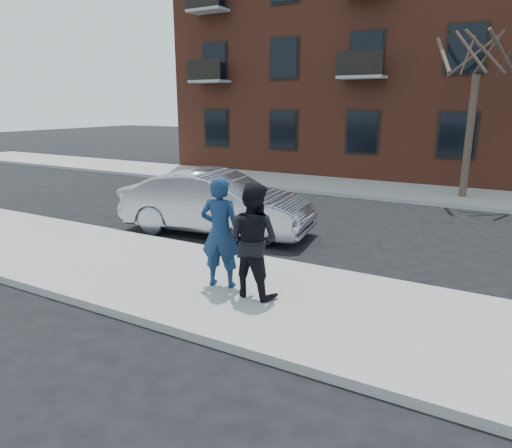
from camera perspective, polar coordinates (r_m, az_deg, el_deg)
The scene contains 10 objects.
ground at distance 9.63m, azimuth -10.92°, elevation -6.13°, with size 100.00×100.00×0.00m, color black.
near_sidewalk at distance 9.43m, azimuth -11.92°, elevation -6.16°, with size 50.00×3.50×0.15m, color #999590.
near_curb at distance 10.76m, azimuth -5.65°, elevation -3.25°, with size 50.00×0.10×0.15m, color #999691.
far_sidewalk at distance 19.29m, azimuth 11.02°, elevation 4.61°, with size 50.00×3.50×0.15m, color #999590.
far_curb at distance 17.62m, azimuth 9.16°, elevation 3.74°, with size 50.00×0.10×0.15m, color #999691.
apartment_building at distance 25.27m, azimuth 21.55°, elevation 20.10°, with size 24.30×10.30×12.30m.
street_tree at distance 18.00m, azimuth 26.29°, elevation 20.16°, with size 3.60×3.60×6.80m.
silver_sedan at distance 12.20m, azimuth -4.99°, elevation 2.65°, with size 1.78×5.10×1.68m, color #999BA3.
man_hoodie at distance 8.19m, azimuth -4.47°, elevation -1.06°, with size 0.83×0.65×2.03m.
man_peacoat at distance 7.78m, azimuth -0.42°, elevation -2.03°, with size 1.01×0.81×1.99m.
Camera 1 is at (5.89, -6.82, 3.39)m, focal length 32.00 mm.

